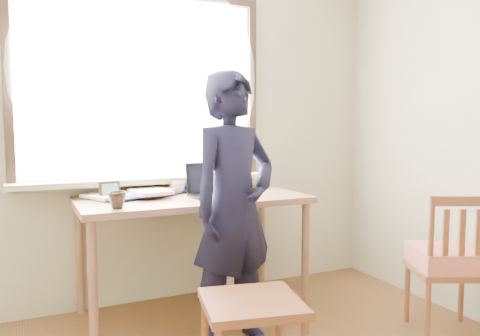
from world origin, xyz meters
name	(u,v)px	position (x,y,z in m)	size (l,w,h in m)	color
room_shell	(291,47)	(-0.02, 0.20, 1.64)	(3.52, 4.02, 2.61)	#B9B295
desk	(192,209)	(0.05, 1.63, 0.75)	(1.56, 0.78, 0.83)	#895D44
laptop	(212,188)	(0.19, 1.60, 0.89)	(0.34, 0.28, 0.23)	black
mug_white	(177,187)	(0.01, 1.83, 0.88)	(0.12, 0.12, 0.09)	white
mug_dark	(117,200)	(-0.51, 1.36, 0.88)	(0.11, 0.11, 0.10)	black
mouse	(254,192)	(0.49, 1.53, 0.85)	(0.10, 0.07, 0.04)	black
desk_clutter	(138,192)	(-0.28, 1.83, 0.86)	(0.75, 0.45, 0.05)	#313DA0
book_a	(140,194)	(-0.27, 1.82, 0.85)	(0.18, 0.24, 0.02)	white
book_b	(229,188)	(0.43, 1.84, 0.84)	(0.17, 0.23, 0.02)	white
picture_frame	(110,191)	(-0.49, 1.73, 0.89)	(0.14, 0.04, 0.11)	black
work_chair	(252,314)	(-0.02, 0.55, 0.40)	(0.55, 0.53, 0.48)	brown
side_chair	(448,260)	(1.40, 0.62, 0.48)	(0.55, 0.54, 0.91)	brown
person	(234,208)	(0.14, 1.11, 0.83)	(0.60, 0.39, 1.65)	black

